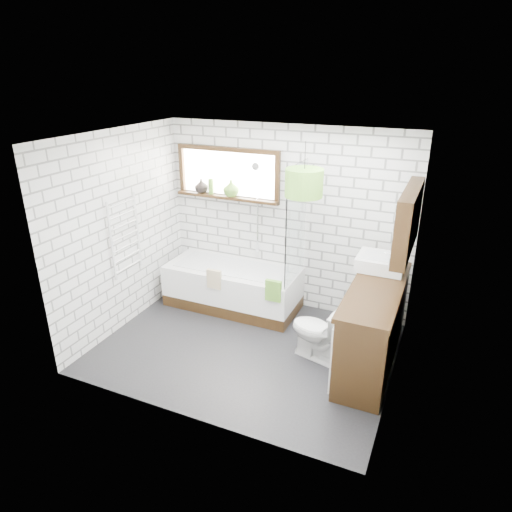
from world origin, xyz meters
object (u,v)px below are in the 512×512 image
at_px(basin, 381,262).
at_px(toilet, 319,332).
at_px(vanity, 373,326).
at_px(bathtub, 233,286).
at_px(pendant, 304,183).

relative_size(basin, toilet, 0.76).
relative_size(vanity, toilet, 2.44).
bearing_deg(toilet, bathtub, -102.73).
bearing_deg(vanity, bathtub, 163.67).
height_order(bathtub, vanity, vanity).
relative_size(bathtub, basin, 3.45).
bearing_deg(basin, vanity, -83.16).
bearing_deg(bathtub, basin, -2.85).
bearing_deg(basin, bathtub, 177.15).
bearing_deg(basin, toilet, -128.67).
bearing_deg(basin, pendant, -130.70).
distance_m(vanity, toilet, 0.61).
xyz_separation_m(bathtub, vanity, (2.04, -0.60, 0.19)).
relative_size(basin, pendant, 1.41).
relative_size(vanity, basin, 3.19).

